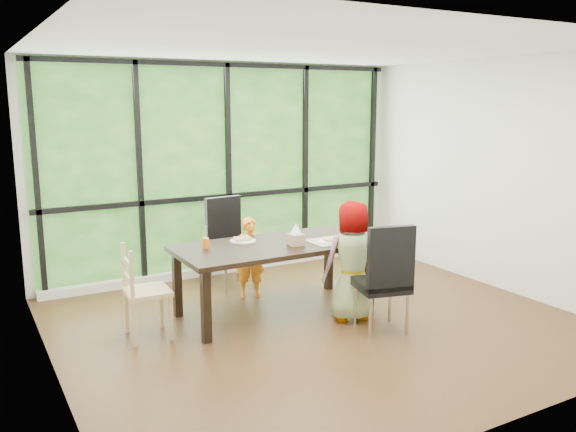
{
  "coord_description": "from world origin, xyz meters",
  "views": [
    {
      "loc": [
        -3.08,
        -4.81,
        2.21
      ],
      "look_at": [
        -0.14,
        0.4,
        1.05
      ],
      "focal_mm": 37.13,
      "sensor_mm": 36.0,
      "label": 1
    }
  ],
  "objects_px": {
    "chair_window_leather": "(232,244)",
    "chair_interior_leather": "(382,277)",
    "child_toddler": "(250,258)",
    "white_mug": "(348,229)",
    "green_cup": "(356,235)",
    "orange_cup": "(206,243)",
    "chair_end_beech": "(147,291)",
    "plate_near": "(331,241)",
    "tissue_box": "(296,240)",
    "dining_table": "(275,278)",
    "child_older": "(354,260)",
    "plate_far": "(243,241)"
  },
  "relations": [
    {
      "from": "chair_end_beech",
      "to": "chair_window_leather",
      "type": "bearing_deg",
      "value": -49.03
    },
    {
      "from": "dining_table",
      "to": "child_toddler",
      "type": "distance_m",
      "value": 0.6
    },
    {
      "from": "chair_window_leather",
      "to": "chair_interior_leather",
      "type": "bearing_deg",
      "value": -75.82
    },
    {
      "from": "chair_window_leather",
      "to": "green_cup",
      "type": "distance_m",
      "value": 1.59
    },
    {
      "from": "child_toddler",
      "to": "white_mug",
      "type": "bearing_deg",
      "value": -10.54
    },
    {
      "from": "dining_table",
      "to": "orange_cup",
      "type": "height_order",
      "value": "orange_cup"
    },
    {
      "from": "dining_table",
      "to": "white_mug",
      "type": "xyz_separation_m",
      "value": [
        0.98,
        0.07,
        0.41
      ]
    },
    {
      "from": "green_cup",
      "to": "orange_cup",
      "type": "bearing_deg",
      "value": 162.22
    },
    {
      "from": "chair_end_beech",
      "to": "plate_far",
      "type": "bearing_deg",
      "value": -74.24
    },
    {
      "from": "chair_interior_leather",
      "to": "green_cup",
      "type": "height_order",
      "value": "chair_interior_leather"
    },
    {
      "from": "chair_end_beech",
      "to": "plate_far",
      "type": "distance_m",
      "value": 1.18
    },
    {
      "from": "tissue_box",
      "to": "white_mug",
      "type": "bearing_deg",
      "value": 16.08
    },
    {
      "from": "orange_cup",
      "to": "child_older",
      "type": "bearing_deg",
      "value": -29.24
    },
    {
      "from": "chair_window_leather",
      "to": "tissue_box",
      "type": "relative_size",
      "value": 7.77
    },
    {
      "from": "orange_cup",
      "to": "chair_end_beech",
      "type": "bearing_deg",
      "value": -165.43
    },
    {
      "from": "plate_near",
      "to": "white_mug",
      "type": "bearing_deg",
      "value": 35.01
    },
    {
      "from": "plate_near",
      "to": "tissue_box",
      "type": "distance_m",
      "value": 0.4
    },
    {
      "from": "plate_far",
      "to": "green_cup",
      "type": "xyz_separation_m",
      "value": [
        1.07,
        -0.55,
        0.06
      ]
    },
    {
      "from": "green_cup",
      "to": "white_mug",
      "type": "height_order",
      "value": "green_cup"
    },
    {
      "from": "plate_near",
      "to": "white_mug",
      "type": "height_order",
      "value": "white_mug"
    },
    {
      "from": "chair_interior_leather",
      "to": "white_mug",
      "type": "relative_size",
      "value": 13.57
    },
    {
      "from": "orange_cup",
      "to": "white_mug",
      "type": "bearing_deg",
      "value": -3.64
    },
    {
      "from": "child_older",
      "to": "white_mug",
      "type": "bearing_deg",
      "value": -104.02
    },
    {
      "from": "chair_end_beech",
      "to": "white_mug",
      "type": "height_order",
      "value": "chair_end_beech"
    },
    {
      "from": "plate_near",
      "to": "white_mug",
      "type": "distance_m",
      "value": 0.53
    },
    {
      "from": "chair_interior_leather",
      "to": "chair_end_beech",
      "type": "distance_m",
      "value": 2.24
    },
    {
      "from": "child_toddler",
      "to": "tissue_box",
      "type": "height_order",
      "value": "child_toddler"
    },
    {
      "from": "chair_window_leather",
      "to": "chair_interior_leather",
      "type": "relative_size",
      "value": 1.0
    },
    {
      "from": "tissue_box",
      "to": "dining_table",
      "type": "bearing_deg",
      "value": 132.51
    },
    {
      "from": "child_toddler",
      "to": "white_mug",
      "type": "xyz_separation_m",
      "value": [
        0.98,
        -0.53,
        0.33
      ]
    },
    {
      "from": "orange_cup",
      "to": "plate_far",
      "type": "bearing_deg",
      "value": 8.22
    },
    {
      "from": "child_toddler",
      "to": "white_mug",
      "type": "height_order",
      "value": "child_toddler"
    },
    {
      "from": "plate_near",
      "to": "orange_cup",
      "type": "height_order",
      "value": "orange_cup"
    },
    {
      "from": "child_toddler",
      "to": "white_mug",
      "type": "relative_size",
      "value": 11.57
    },
    {
      "from": "chair_window_leather",
      "to": "child_toddler",
      "type": "relative_size",
      "value": 1.17
    },
    {
      "from": "child_older",
      "to": "plate_near",
      "type": "relative_size",
      "value": 4.52
    },
    {
      "from": "white_mug",
      "to": "orange_cup",
      "type": "bearing_deg",
      "value": 176.36
    },
    {
      "from": "child_older",
      "to": "orange_cup",
      "type": "height_order",
      "value": "child_older"
    },
    {
      "from": "chair_interior_leather",
      "to": "white_mug",
      "type": "height_order",
      "value": "chair_interior_leather"
    },
    {
      "from": "dining_table",
      "to": "chair_end_beech",
      "type": "relative_size",
      "value": 2.3
    },
    {
      "from": "dining_table",
      "to": "white_mug",
      "type": "relative_size",
      "value": 26.05
    },
    {
      "from": "child_toddler",
      "to": "child_older",
      "type": "relative_size",
      "value": 0.75
    },
    {
      "from": "green_cup",
      "to": "child_toddler",
      "type": "bearing_deg",
      "value": 131.88
    },
    {
      "from": "dining_table",
      "to": "green_cup",
      "type": "height_order",
      "value": "green_cup"
    },
    {
      "from": "chair_window_leather",
      "to": "plate_near",
      "type": "xyz_separation_m",
      "value": [
        0.59,
        -1.24,
        0.22
      ]
    },
    {
      "from": "child_older",
      "to": "plate_near",
      "type": "xyz_separation_m",
      "value": [
        -0.07,
        0.32,
        0.14
      ]
    },
    {
      "from": "chair_window_leather",
      "to": "chair_interior_leather",
      "type": "height_order",
      "value": "same"
    },
    {
      "from": "child_older",
      "to": "plate_near",
      "type": "bearing_deg",
      "value": -61.51
    },
    {
      "from": "orange_cup",
      "to": "white_mug",
      "type": "distance_m",
      "value": 1.68
    },
    {
      "from": "white_mug",
      "to": "chair_end_beech",
      "type": "bearing_deg",
      "value": -178.37
    }
  ]
}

